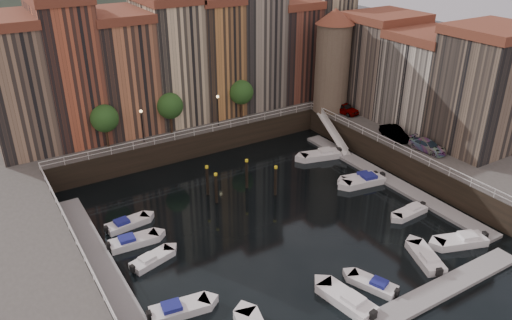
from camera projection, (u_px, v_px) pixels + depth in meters
ground at (264, 216)px, 50.41m from camera, size 200.00×200.00×0.00m
quay_far at (164, 122)px, 69.67m from camera, size 80.00×20.00×3.00m
quay_right at (464, 149)px, 61.39m from camera, size 20.00×36.00×3.00m
dock_left at (107, 274)px, 41.95m from camera, size 2.00×28.00×0.35m
dock_right at (387, 179)px, 57.19m from camera, size 2.00×28.00×0.35m
dock_near at (385, 318)px, 37.31m from camera, size 30.00×2.00×0.35m
far_terrace at (190, 55)px, 65.17m from camera, size 48.70×10.30×17.50m
right_terrace at (429, 76)px, 61.59m from camera, size 9.30×24.30×14.00m
corner_tower at (333, 59)px, 66.45m from camera, size 5.20×5.20×13.80m
promenade_trees at (175, 105)px, 60.84m from camera, size 21.20×3.20×5.20m
street_lamps at (181, 112)px, 60.53m from camera, size 10.36×0.36×4.18m
railings at (239, 164)px, 52.49m from camera, size 36.08×34.04×0.52m
gangway at (333, 132)px, 65.27m from camera, size 2.78×8.32×3.73m
mooring_pilings at (237, 181)px, 53.60m from camera, size 6.59×4.24×3.78m
boat_left_1 at (178, 309)px, 37.91m from camera, size 4.89×2.36×1.10m
boat_left_2 at (151, 260)px, 43.48m from camera, size 4.31×2.58×0.97m
boat_left_3 at (133, 241)px, 45.88m from camera, size 4.73×1.94×1.08m
boat_left_4 at (127, 224)px, 48.55m from camera, size 4.49×2.05×1.01m
boat_right_0 at (462, 241)px, 45.92m from camera, size 5.14×3.29×1.16m
boat_right_1 at (410, 212)px, 50.57m from camera, size 4.18×1.71×0.95m
boat_right_2 at (365, 181)px, 56.31m from camera, size 5.24×2.61×1.18m
boat_right_3 at (360, 178)px, 57.07m from camera, size 4.44×2.40×1.00m
boat_right_4 at (321, 155)px, 62.44m from camera, size 5.41×3.08×1.21m
boat_near_1 at (347, 300)px, 38.76m from camera, size 2.61×5.34×1.20m
boat_near_2 at (374, 284)px, 40.55m from camera, size 2.85×4.28×0.97m
boat_near_3 at (426, 258)px, 43.62m from camera, size 3.24×4.85×1.10m
car_a at (344, 109)px, 67.90m from camera, size 2.46×4.60×1.49m
car_b at (395, 134)px, 60.01m from camera, size 2.35×4.66×1.47m
car_c at (427, 146)px, 56.93m from camera, size 2.28×4.66×1.30m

